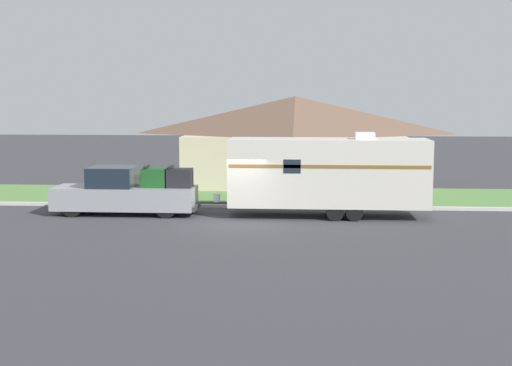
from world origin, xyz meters
TOP-DOWN VIEW (x-y plane):
  - ground_plane at (0.00, 0.00)m, footprint 120.00×120.00m
  - curb_strip at (0.00, 3.75)m, footprint 80.00×0.30m
  - lawn_strip at (0.00, 7.40)m, footprint 80.00×7.00m
  - house_across_street at (2.17, 12.73)m, footprint 12.99×8.06m
  - pickup_truck at (-4.81, 1.64)m, footprint 6.15×1.95m
  - travel_trailer at (3.77, 1.64)m, footprint 9.51×2.24m
  - mailbox at (-5.07, 4.75)m, footprint 0.48×0.20m

SIDE VIEW (x-z plane):
  - ground_plane at x=0.00m, z-range 0.00..0.00m
  - lawn_strip at x=0.00m, z-range 0.00..0.03m
  - curb_strip at x=0.00m, z-range 0.00..0.14m
  - pickup_truck at x=-4.81m, z-range -0.12..1.99m
  - mailbox at x=-5.07m, z-range 0.35..1.63m
  - travel_trailer at x=3.77m, z-range 0.09..3.64m
  - house_across_street at x=2.17m, z-range 0.09..5.09m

